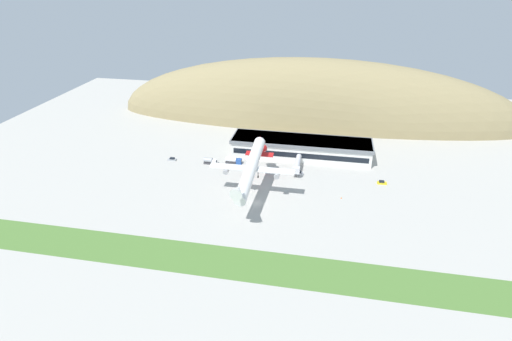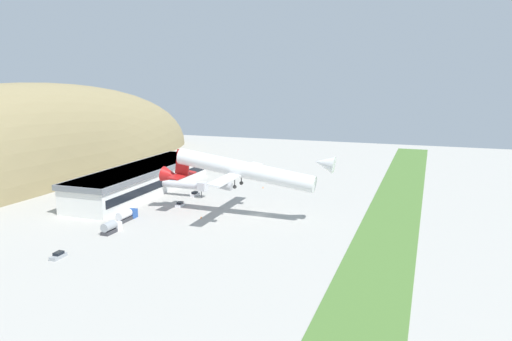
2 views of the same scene
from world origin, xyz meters
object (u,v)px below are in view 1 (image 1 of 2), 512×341
at_px(jetway_0, 297,164).
at_px(cargo_airplane, 251,168).
at_px(service_car_1, 269,172).
at_px(terminal_building, 301,147).
at_px(service_car_0, 382,183).
at_px(traffic_cone_1, 341,198).
at_px(service_car_2, 172,159).
at_px(service_car_3, 299,173).
at_px(box_truck, 210,161).
at_px(traffic_cone_0, 243,183).
at_px(fuel_truck, 233,161).

xyz_separation_m(jetway_0, cargo_airplane, (-17.04, -27.07, 10.12)).
distance_m(cargo_airplane, service_car_1, 27.00).
xyz_separation_m(terminal_building, service_car_0, (39.04, -22.34, -4.77)).
relative_size(terminal_building, traffic_cone_1, 123.34).
bearing_deg(service_car_2, service_car_3, -2.63).
xyz_separation_m(box_truck, traffic_cone_1, (64.72, -21.38, -1.25)).
height_order(terminal_building, service_car_0, terminal_building).
relative_size(cargo_airplane, service_car_3, 12.95).
relative_size(traffic_cone_0, traffic_cone_1, 1.00).
xyz_separation_m(terminal_building, service_car_3, (1.05, -20.07, -4.71)).
bearing_deg(service_car_2, cargo_airplane, -30.54).
bearing_deg(service_car_0, terminal_building, 150.22).
relative_size(service_car_2, fuel_truck, 0.52).
bearing_deg(service_car_0, cargo_airplane, -158.29).
height_order(jetway_0, cargo_airplane, cargo_airplane).
distance_m(jetway_0, traffic_cone_0, 28.55).
bearing_deg(service_car_3, box_truck, 176.36).
bearing_deg(fuel_truck, service_car_1, -20.49).
distance_m(service_car_1, fuel_truck, 20.61).
relative_size(terminal_building, traffic_cone_0, 123.34).
bearing_deg(traffic_cone_0, service_car_2, 157.36).
bearing_deg(jetway_0, service_car_2, 179.48).
distance_m(cargo_airplane, traffic_cone_1, 40.98).
bearing_deg(jetway_0, traffic_cone_0, -144.45).
bearing_deg(terminal_building, cargo_airplane, -111.01).
xyz_separation_m(jetway_0, fuel_truck, (-32.29, 3.17, -2.47)).
bearing_deg(service_car_2, box_truck, -0.39).
xyz_separation_m(service_car_1, traffic_cone_0, (-10.03, -12.43, -0.33)).
distance_m(service_car_3, box_truck, 44.95).
relative_size(service_car_1, service_car_3, 0.95).
distance_m(jetway_0, service_car_2, 63.98).
distance_m(service_car_0, service_car_3, 38.06).
relative_size(service_car_0, service_car_2, 0.99).
relative_size(terminal_building, cargo_airplane, 1.31).
xyz_separation_m(service_car_2, box_truck, (20.22, -0.14, 0.91)).
distance_m(terminal_building, service_car_2, 66.44).
xyz_separation_m(terminal_building, jetway_0, (-0.14, -17.66, -1.41)).
bearing_deg(terminal_building, jetway_0, -90.45).
bearing_deg(traffic_cone_1, fuel_truck, 155.68).
xyz_separation_m(terminal_building, traffic_cone_1, (20.91, -38.60, -5.12)).
bearing_deg(traffic_cone_0, service_car_0, 10.72).
height_order(box_truck, traffic_cone_1, box_truck).
xyz_separation_m(service_car_3, traffic_cone_0, (-24.22, -14.05, -0.41)).
bearing_deg(service_car_0, jetway_0, 173.18).
distance_m(service_car_0, traffic_cone_1, 24.35).
bearing_deg(terminal_building, fuel_truck, -155.93).
xyz_separation_m(cargo_airplane, service_car_2, (-46.85, 27.64, -13.50)).
height_order(service_car_1, traffic_cone_0, service_car_1).
distance_m(cargo_airplane, traffic_cone_0, 18.43).
bearing_deg(service_car_0, service_car_1, 179.29).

